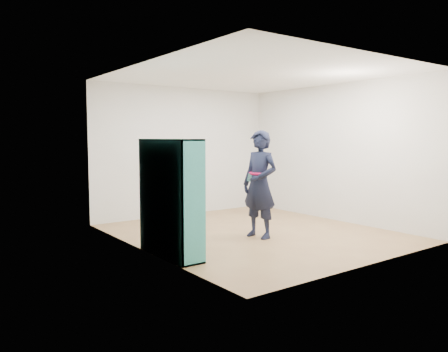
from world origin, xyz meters
TOP-DOWN VIEW (x-y plane):
  - floor at (0.00, 0.00)m, footprint 4.50×4.50m
  - ceiling at (0.00, 0.00)m, footprint 4.50×4.50m
  - wall_left at (-2.00, 0.00)m, footprint 0.02×4.50m
  - wall_right at (2.00, 0.00)m, footprint 0.02×4.50m
  - wall_back at (0.00, 2.25)m, footprint 4.00×0.02m
  - wall_front at (0.00, -2.25)m, footprint 4.00×0.02m
  - bookshelf at (-1.85, -0.42)m, footprint 0.34×1.18m
  - person at (-0.14, -0.29)m, footprint 0.52×0.69m
  - smartphone at (-0.31, -0.24)m, footprint 0.05×0.09m

SIDE VIEW (x-z plane):
  - floor at x=0.00m, z-range 0.00..0.00m
  - bookshelf at x=-1.85m, z-range -0.02..1.55m
  - person at x=-0.14m, z-range 0.00..1.70m
  - smartphone at x=-0.31m, z-range 0.89..1.03m
  - wall_left at x=-2.00m, z-range 0.00..2.60m
  - wall_right at x=2.00m, z-range 0.00..2.60m
  - wall_back at x=0.00m, z-range 0.00..2.60m
  - wall_front at x=0.00m, z-range 0.00..2.60m
  - ceiling at x=0.00m, z-range 2.60..2.60m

